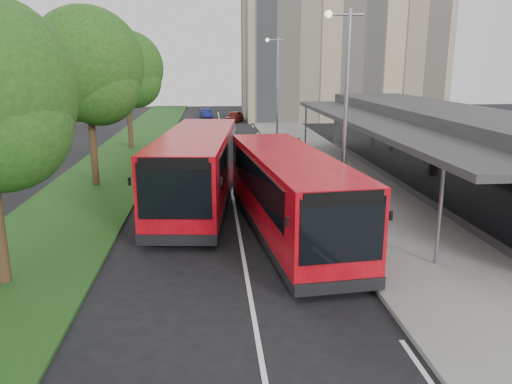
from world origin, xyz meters
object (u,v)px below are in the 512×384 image
bus_second (197,169)px  car_far (206,113)px  lamp_post_far (276,84)px  bus_main (290,195)px  tree_far (127,73)px  bollard (299,145)px  lamp_post_near (344,104)px  car_near (234,116)px  litter_bin (330,168)px  tree_mid (87,72)px

bus_second → car_far: 38.07m
lamp_post_far → bus_main: bearing=-96.1°
tree_far → car_far: bearing=76.0°
tree_far → bus_main: size_ratio=0.78×
bus_second → bollard: bus_second is taller
lamp_post_near → bus_main: bearing=-145.6°
tree_far → car_near: (8.63, 17.30, -4.96)m
lamp_post_far → car_near: 17.05m
bus_main → car_far: (-3.39, 42.43, -1.05)m
car_far → bus_second: bearing=-100.1°
lamp_post_far → litter_bin: 13.31m
lamp_post_far → car_near: (-2.50, 16.36, -4.13)m
bollard → car_near: bearing=99.4°
lamp_post_near → lamp_post_far: bearing=90.0°
car_far → tree_mid: bearing=-109.1°
litter_bin → car_far: litter_bin is taller
bus_main → car_near: size_ratio=3.18×
lamp_post_far → bollard: bearing=-78.3°
bus_second → litter_bin: (7.11, 4.60, -1.04)m
tree_far → lamp_post_far: 11.20m
bus_main → car_far: bus_main is taller
bollard → car_far: bearing=104.6°
tree_far → bollard: tree_far is taller
bollard → car_near: 21.43m
lamp_post_far → car_near: bearing=98.7°
litter_bin → bollard: size_ratio=0.92×
bollard → car_near: bollard is taller
bus_main → bus_second: size_ratio=0.94×
tree_far → bus_second: 17.55m
tree_mid → lamp_post_far: bearing=49.3°
litter_bin → car_far: 34.19m
lamp_post_far → litter_bin: lamp_post_far is taller
car_near → lamp_post_far: bearing=-61.4°
lamp_post_near → bollard: bearing=86.3°
tree_mid → tree_far: tree_mid is taller
tree_far → bus_second: tree_far is taller
lamp_post_near → car_near: size_ratio=2.30×
car_near → bus_main: bearing=-69.7°
bus_main → litter_bin: bearing=61.9°
tree_far → bollard: (12.12, -3.84, -4.87)m
car_far → litter_bin: bearing=-88.1°
tree_far → tree_mid: bearing=-90.0°
tree_far → lamp_post_far: tree_far is taller
bus_second → bollard: size_ratio=11.15×
car_near → lamp_post_near: bearing=-66.1°
car_far → lamp_post_far: bearing=-84.7°
tree_far → bus_second: size_ratio=0.73×
tree_far → bollard: 13.61m
litter_bin → car_far: (-7.05, 33.46, -0.11)m
lamp_post_far → bus_second: bearing=-108.4°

